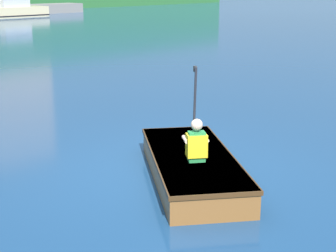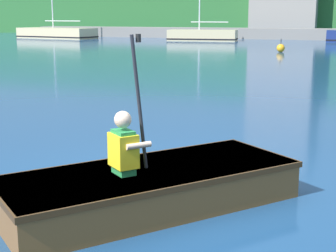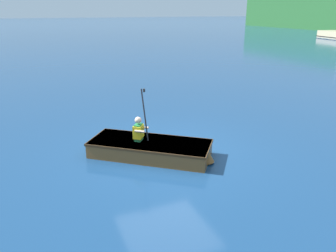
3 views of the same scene
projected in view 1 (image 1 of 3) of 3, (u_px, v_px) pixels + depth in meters
ground_plane at (169, 172)px, 8.15m from camera, size 300.00×300.00×0.00m
moored_boat_dock_west_inner at (10, 9)px, 44.85m from camera, size 6.78×2.39×2.10m
rowboat_foreground at (191, 164)px, 7.84m from camera, size 2.84×3.15×0.40m
person_paddler at (196, 142)px, 7.39m from camera, size 0.45×0.46×1.36m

